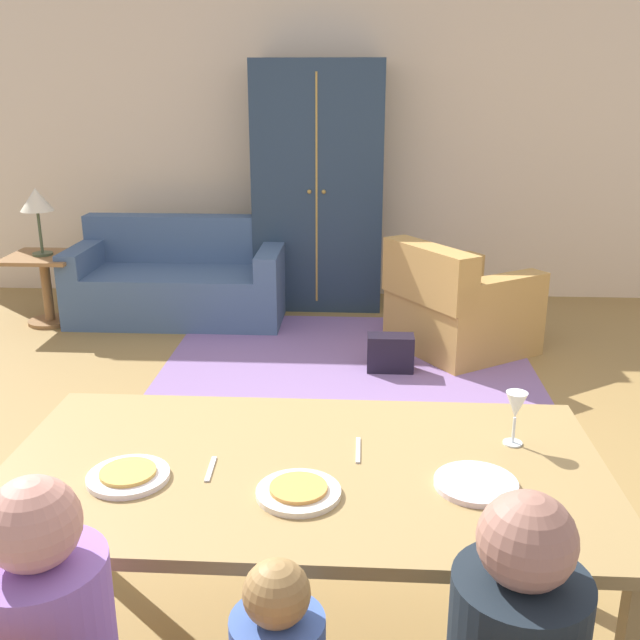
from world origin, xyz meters
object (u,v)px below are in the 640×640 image
at_px(wine_glass, 516,407).
at_px(handbag, 390,353).
at_px(dining_table, 304,483).
at_px(armoire, 319,187).
at_px(plate_near_child, 299,492).
at_px(plate_near_man, 128,476).
at_px(table_lamp, 36,202).
at_px(couch, 180,282).
at_px(side_table, 46,279).
at_px(plate_near_woman, 476,484).
at_px(armchair, 457,308).

relative_size(wine_glass, handbag, 0.58).
bearing_deg(dining_table, armoire, 92.83).
xyz_separation_m(plate_near_child, handbag, (0.38, 2.88, -0.64)).
bearing_deg(plate_near_man, table_lamp, 116.94).
distance_m(plate_near_man, table_lamp, 4.18).
height_order(dining_table, couch, couch).
distance_m(dining_table, couch, 4.11).
relative_size(plate_near_child, handbag, 0.78).
distance_m(dining_table, armoire, 4.33).
relative_size(couch, armoire, 0.83).
bearing_deg(couch, dining_table, -70.54).
bearing_deg(armoire, side_table, -162.10).
bearing_deg(plate_near_man, wine_glass, 13.91).
bearing_deg(dining_table, plate_near_woman, -10.79).
distance_m(plate_near_woman, wine_glass, 0.35).
bearing_deg(dining_table, table_lamp, 123.86).
bearing_deg(table_lamp, plate_near_woman, -51.52).
bearing_deg(plate_near_child, handbag, 82.44).
relative_size(dining_table, table_lamp, 3.53).
distance_m(plate_near_woman, couch, 4.41).
distance_m(side_table, handbag, 2.95).
distance_m(plate_near_woman, armchair, 3.32).
bearing_deg(handbag, plate_near_child, -97.56).
height_order(armoire, side_table, armoire).
bearing_deg(side_table, plate_near_man, -63.06).
height_order(plate_near_man, side_table, plate_near_man).
bearing_deg(handbag, armchair, 42.92).
distance_m(couch, table_lamp, 1.29).
distance_m(armoire, table_lamp, 2.31).
relative_size(armchair, handbag, 3.71).
xyz_separation_m(couch, armchair, (2.25, -0.69, 0.02)).
xyz_separation_m(plate_near_man, table_lamp, (-1.89, 3.72, 0.24)).
bearing_deg(wine_glass, side_table, 132.22).
bearing_deg(side_table, plate_near_child, -57.42).
distance_m(plate_near_child, plate_near_woman, 0.53).
bearing_deg(armchair, handbag, -137.08).
relative_size(plate_near_man, armchair, 0.21).
relative_size(plate_near_woman, table_lamp, 0.46).
xyz_separation_m(dining_table, couch, (-1.36, 3.85, -0.39)).
bearing_deg(handbag, dining_table, -98.06).
bearing_deg(plate_near_woman, plate_near_child, -171.33).
distance_m(plate_near_woman, handbag, 2.87).
relative_size(wine_glass, side_table, 0.32).
bearing_deg(side_table, couch, 13.80).
bearing_deg(wine_glass, armchair, 86.16).
xyz_separation_m(couch, handbag, (1.74, -1.16, -0.17)).
distance_m(plate_near_man, wine_glass, 1.25).
xyz_separation_m(plate_near_man, wine_glass, (1.21, 0.30, 0.12)).
bearing_deg(armoire, armchair, -46.04).
xyz_separation_m(wine_glass, armchair, (0.20, 2.99, -0.57)).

